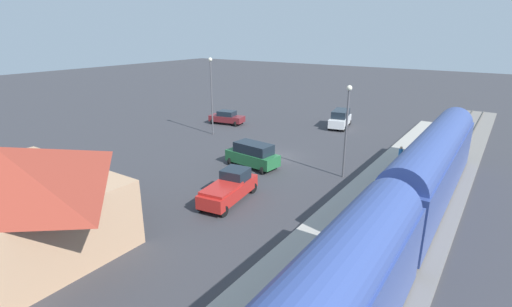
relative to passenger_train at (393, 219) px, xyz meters
name	(u,v)px	position (x,y,z in m)	size (l,w,h in m)	color
ground_plane	(277,157)	(14.00, -12.23, -2.86)	(200.00, 200.00, 0.00)	#38383D
railway_track	(433,189)	(0.00, -12.23, -2.76)	(4.80, 70.00, 0.30)	slate
platform	(381,177)	(4.00, -12.23, -2.71)	(3.20, 46.00, 0.30)	#A8A399
passenger_train	(393,219)	(0.00, 0.00, 0.00)	(2.93, 40.01, 4.98)	#33478C
station_building	(5,197)	(18.00, 9.77, 0.22)	(12.12, 9.76, 5.95)	tan
pedestrian_on_platform	(401,154)	(3.47, -15.79, -1.58)	(0.36, 0.36, 1.71)	#23284C
sedan_maroon	(227,117)	(26.64, -20.32, -1.98)	(4.77, 2.90, 1.74)	maroon
suv_white	(340,119)	(13.63, -26.87, -1.71)	(2.84, 5.18, 2.22)	white
pickup_red	(229,188)	(11.74, -1.87, -1.83)	(2.70, 5.62, 2.14)	red
suv_green	(253,155)	(14.45, -8.70, -1.71)	(5.07, 2.77, 2.22)	#236638
light_pole_near_platform	(347,121)	(6.80, -10.90, 1.96)	(0.44, 0.44, 7.65)	#515156
light_pole_lot_center	(211,88)	(24.73, -15.25, 2.61)	(0.44, 0.44, 8.84)	#515156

